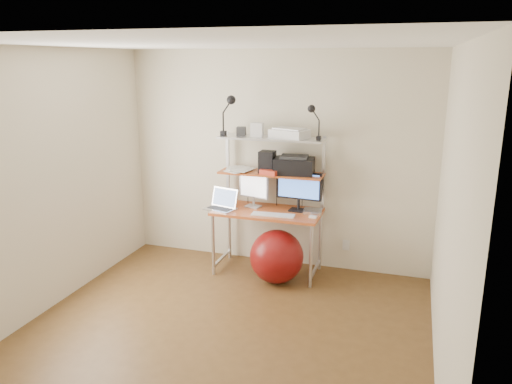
# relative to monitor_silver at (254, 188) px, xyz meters

# --- Properties ---
(room) EXTENTS (3.60, 3.60, 3.60)m
(room) POSITION_rel_monitor_silver_xyz_m (0.20, -1.54, 0.29)
(room) COLOR brown
(room) RESTS_ON ground
(computer_desk) EXTENTS (1.20, 0.60, 1.57)m
(computer_desk) POSITION_rel_monitor_silver_xyz_m (0.20, -0.04, -0.00)
(computer_desk) COLOR #C95827
(computer_desk) RESTS_ON ground
(desktop) EXTENTS (1.20, 0.60, 0.00)m
(desktop) POSITION_rel_monitor_silver_xyz_m (0.20, -0.10, -0.22)
(desktop) COLOR #C95827
(desktop) RESTS_ON computer_desk
(mid_shelf) EXTENTS (1.18, 0.34, 0.00)m
(mid_shelf) POSITION_rel_monitor_silver_xyz_m (0.20, 0.03, 0.19)
(mid_shelf) COLOR #C95827
(mid_shelf) RESTS_ON computer_desk
(top_shelf) EXTENTS (1.18, 0.34, 0.00)m
(top_shelf) POSITION_rel_monitor_silver_xyz_m (0.20, 0.03, 0.59)
(top_shelf) COLOR silver
(top_shelf) RESTS_ON computer_desk
(floor) EXTENTS (3.60, 3.60, 0.00)m
(floor) POSITION_rel_monitor_silver_xyz_m (0.20, -1.54, -0.96)
(floor) COLOR brown
(floor) RESTS_ON ground
(wall_outlet) EXTENTS (0.08, 0.01, 0.12)m
(wall_outlet) POSITION_rel_monitor_silver_xyz_m (1.05, 0.24, -0.66)
(wall_outlet) COLOR silver
(wall_outlet) RESTS_ON room
(monitor_silver) EXTENTS (0.37, 0.16, 0.41)m
(monitor_silver) POSITION_rel_monitor_silver_xyz_m (0.00, 0.00, 0.00)
(monitor_silver) COLOR silver
(monitor_silver) RESTS_ON desktop
(monitor_black) EXTENTS (0.52, 0.16, 0.52)m
(monitor_black) POSITION_rel_monitor_silver_xyz_m (0.53, 0.01, 0.04)
(monitor_black) COLOR black
(monitor_black) RESTS_ON desktop
(laptop) EXTENTS (0.39, 0.34, 0.29)m
(laptop) POSITION_rel_monitor_silver_xyz_m (-0.31, -0.19, -0.17)
(laptop) COLOR silver
(laptop) RESTS_ON desktop
(keyboard) EXTENTS (0.48, 0.16, 0.01)m
(keyboard) POSITION_rel_monitor_silver_xyz_m (0.31, -0.26, -0.21)
(keyboard) COLOR silver
(keyboard) RESTS_ON desktop
(mouse) EXTENTS (0.09, 0.07, 0.02)m
(mouse) POSITION_rel_monitor_silver_xyz_m (0.74, -0.21, -0.21)
(mouse) COLOR silver
(mouse) RESTS_ON desktop
(mac_mini) EXTENTS (0.22, 0.22, 0.04)m
(mac_mini) POSITION_rel_monitor_silver_xyz_m (0.70, -0.04, -0.20)
(mac_mini) COLOR silver
(mac_mini) RESTS_ON desktop
(phone) EXTENTS (0.09, 0.13, 0.01)m
(phone) POSITION_rel_monitor_silver_xyz_m (0.19, -0.25, -0.21)
(phone) COLOR black
(phone) RESTS_ON desktop
(printer) EXTENTS (0.46, 0.34, 0.21)m
(printer) POSITION_rel_monitor_silver_xyz_m (0.46, 0.04, 0.29)
(printer) COLOR black
(printer) RESTS_ON mid_shelf
(nas_cube) EXTENTS (0.17, 0.17, 0.24)m
(nas_cube) POSITION_rel_monitor_silver_xyz_m (0.16, 0.01, 0.32)
(nas_cube) COLOR black
(nas_cube) RESTS_ON mid_shelf
(red_box) EXTENTS (0.23, 0.19, 0.06)m
(red_box) POSITION_rel_monitor_silver_xyz_m (0.22, -0.08, 0.22)
(red_box) COLOR #B62F1D
(red_box) RESTS_ON mid_shelf
(scanner) EXTENTS (0.46, 0.37, 0.11)m
(scanner) POSITION_rel_monitor_silver_xyz_m (0.40, 0.05, 0.64)
(scanner) COLOR silver
(scanner) RESTS_ON top_shelf
(box_white) EXTENTS (0.14, 0.12, 0.15)m
(box_white) POSITION_rel_monitor_silver_xyz_m (0.03, 0.03, 0.67)
(box_white) COLOR silver
(box_white) RESTS_ON top_shelf
(box_grey) EXTENTS (0.11, 0.11, 0.10)m
(box_grey) POSITION_rel_monitor_silver_xyz_m (-0.16, 0.04, 0.64)
(box_grey) COLOR #2A2B2D
(box_grey) RESTS_ON top_shelf
(clip_lamp_left) EXTENTS (0.18, 0.10, 0.45)m
(clip_lamp_left) POSITION_rel_monitor_silver_xyz_m (-0.26, -0.05, 0.92)
(clip_lamp_left) COLOR black
(clip_lamp_left) RESTS_ON top_shelf
(clip_lamp_right) EXTENTS (0.15, 0.08, 0.37)m
(clip_lamp_right) POSITION_rel_monitor_silver_xyz_m (0.67, -0.04, 0.86)
(clip_lamp_right) COLOR black
(clip_lamp_right) RESTS_ON top_shelf
(exercise_ball) EXTENTS (0.59, 0.59, 0.59)m
(exercise_ball) POSITION_rel_monitor_silver_xyz_m (0.37, -0.33, -0.66)
(exercise_ball) COLOR maroon
(exercise_ball) RESTS_ON floor
(paper_stack) EXTENTS (0.37, 0.41, 0.02)m
(paper_stack) POSITION_rel_monitor_silver_xyz_m (-0.19, 0.03, 0.20)
(paper_stack) COLOR white
(paper_stack) RESTS_ON mid_shelf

